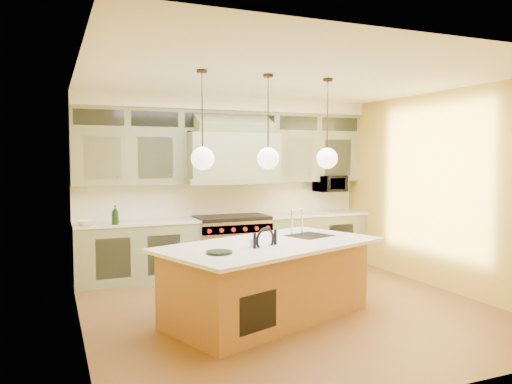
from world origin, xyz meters
name	(u,v)px	position (x,y,z in m)	size (l,w,h in m)	color
floor	(288,308)	(0.00, 0.00, 0.00)	(5.00, 5.00, 0.00)	brown
ceiling	(289,79)	(0.00, 0.00, 2.90)	(5.00, 5.00, 0.00)	white
wall_back	(225,185)	(0.00, 2.50, 1.45)	(5.00, 5.00, 0.00)	gold
wall_front	(428,218)	(0.00, -2.50, 1.45)	(5.00, 5.00, 0.00)	gold
wall_left	(79,202)	(-2.50, 0.00, 1.45)	(5.00, 5.00, 0.00)	gold
wall_right	(443,191)	(2.50, 0.00, 1.45)	(5.00, 5.00, 0.00)	gold
back_cabinetry	(230,187)	(0.00, 2.23, 1.43)	(5.00, 0.77, 2.90)	gray
range	(232,244)	(0.00, 2.14, 0.49)	(1.20, 0.74, 0.96)	silver
kitchen_island	(268,279)	(-0.39, -0.25, 0.47)	(2.98, 2.23, 1.35)	olive
counter_stool	(274,272)	(-0.48, -0.61, 0.65)	(0.52, 0.52, 1.14)	black
microwave	(330,184)	(1.95, 2.25, 1.45)	(0.54, 0.37, 0.30)	black
oil_bottle_a	(115,215)	(-1.90, 1.92, 1.08)	(0.11, 0.11, 0.29)	black
oil_bottle_b	(115,218)	(-1.91, 1.92, 1.03)	(0.08, 0.08, 0.18)	black
fruit_bowl	(87,223)	(-2.30, 2.01, 0.98)	(0.31, 0.31, 0.08)	white
cup	(253,243)	(-0.67, -0.45, 0.97)	(0.10, 0.10, 0.09)	white
pendant_left	(203,156)	(-1.20, -0.25, 1.95)	(0.26, 0.26, 1.11)	#2D2319
pendant_center	(268,156)	(-0.40, -0.25, 1.95)	(0.26, 0.26, 1.11)	#2D2319
pendant_right	(327,156)	(0.40, -0.25, 1.95)	(0.26, 0.26, 1.11)	#2D2319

